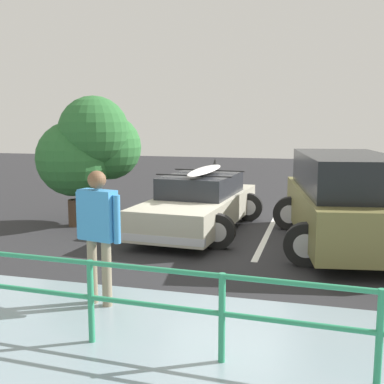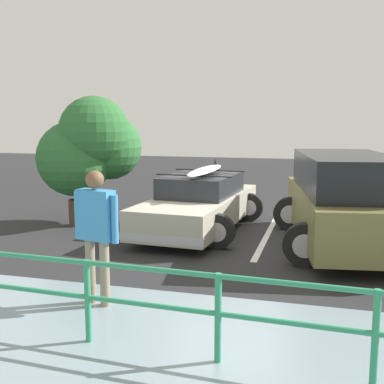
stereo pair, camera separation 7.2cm
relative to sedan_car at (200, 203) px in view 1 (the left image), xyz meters
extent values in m
cube|color=#28282B|center=(-0.72, 0.61, -0.61)|extent=(44.00, 44.00, 0.02)
cube|color=silver|center=(-1.52, 0.04, -0.60)|extent=(0.12, 4.30, 0.00)
cube|color=#B7B29E|center=(0.00, 0.04, -0.12)|extent=(1.92, 4.56, 0.59)
cube|color=#23262B|center=(-0.01, -0.13, 0.40)|extent=(1.57, 2.23, 0.45)
cube|color=silver|center=(0.15, 2.22, -0.30)|extent=(1.66, 0.21, 0.14)
cube|color=silver|center=(-0.14, -2.14, -0.30)|extent=(1.66, 0.21, 0.14)
cylinder|color=black|center=(-0.73, 1.48, -0.26)|extent=(0.68, 0.18, 0.68)
cylinder|color=#B7B7BC|center=(-0.73, 1.48, -0.26)|extent=(0.37, 0.19, 0.37)
cylinder|color=black|center=(0.92, 1.37, -0.26)|extent=(0.68, 0.18, 0.68)
cylinder|color=#B7B7BC|center=(0.92, 1.37, -0.26)|extent=(0.37, 0.19, 0.37)
cylinder|color=black|center=(-0.91, -1.28, -0.26)|extent=(0.68, 0.18, 0.68)
cylinder|color=#B7B7BC|center=(-0.91, -1.28, -0.26)|extent=(0.37, 0.19, 0.37)
cylinder|color=black|center=(0.74, -1.39, -0.26)|extent=(0.68, 0.18, 0.68)
cylinder|color=#B7B7BC|center=(0.74, -1.39, -0.26)|extent=(0.37, 0.19, 0.37)
cylinder|color=black|center=(0.03, 0.45, 0.67)|extent=(1.70, 0.14, 0.03)
cylinder|color=black|center=(-0.05, -0.72, 0.67)|extent=(1.70, 0.14, 0.03)
ellipsoid|color=white|center=(-0.08, -0.18, 0.73)|extent=(0.46, 2.63, 0.09)
cone|color=black|center=(-0.08, -1.23, 0.85)|extent=(0.10, 0.10, 0.14)
cube|color=brown|center=(-3.05, 0.68, 0.06)|extent=(2.46, 4.81, 0.85)
cube|color=black|center=(-3.05, 0.68, 0.84)|extent=(2.16, 3.79, 0.70)
cylinder|color=black|center=(-2.67, -1.69, 0.16)|extent=(0.69, 0.28, 0.67)
cylinder|color=black|center=(-2.39, 2.18, -0.23)|extent=(0.74, 0.22, 0.74)
cylinder|color=#B7B7BC|center=(-2.39, 2.18, -0.23)|extent=(0.41, 0.23, 0.41)
cylinder|color=black|center=(-3.72, -0.83, -0.23)|extent=(0.74, 0.22, 0.74)
cylinder|color=#B7B7BC|center=(-3.72, -0.83, -0.23)|extent=(0.41, 0.23, 0.41)
cylinder|color=black|center=(-1.95, -0.54, -0.23)|extent=(0.74, 0.22, 0.74)
cylinder|color=#B7B7BC|center=(-1.95, -0.54, -0.23)|extent=(0.41, 0.23, 0.41)
cylinder|color=gray|center=(0.08, 4.68, -0.16)|extent=(0.13, 0.13, 0.88)
cylinder|color=gray|center=(0.31, 4.63, -0.16)|extent=(0.13, 0.13, 0.88)
cube|color=#3D8ED1|center=(0.19, 4.65, 0.61)|extent=(0.55, 0.31, 0.66)
sphere|color=brown|center=(0.19, 4.65, 1.07)|extent=(0.24, 0.24, 0.24)
cylinder|color=#3D8ED1|center=(-0.10, 4.72, 0.58)|extent=(0.09, 0.09, 0.62)
cylinder|color=#3D8ED1|center=(0.49, 4.59, 0.58)|extent=(0.09, 0.09, 0.62)
cylinder|color=#2D9366|center=(-3.16, 5.83, -0.14)|extent=(0.07, 0.07, 0.93)
cylinder|color=#2D9366|center=(-1.68, 5.76, -0.14)|extent=(0.07, 0.07, 0.93)
cylinder|color=#2D9366|center=(-0.20, 5.69, -0.14)|extent=(0.07, 0.07, 0.93)
cylinder|color=#2D9366|center=(0.53, 5.66, 0.30)|extent=(10.33, 0.53, 0.06)
cylinder|color=#2D9366|center=(0.53, 5.66, -0.09)|extent=(10.33, 0.53, 0.06)
cylinder|color=#4C3828|center=(2.87, 0.34, -0.29)|extent=(0.38, 0.38, 0.62)
sphere|color=#2D6B33|center=(2.44, 0.20, 1.59)|extent=(1.61, 1.61, 1.61)
sphere|color=#2D6B33|center=(2.79, 0.25, 1.13)|extent=(1.30, 1.30, 1.30)
sphere|color=#2D6B33|center=(2.29, -0.24, 1.21)|extent=(1.55, 1.55, 1.55)
sphere|color=#2D6B33|center=(2.93, 0.25, 0.96)|extent=(1.74, 1.74, 1.74)
camera|label=1|loc=(-2.58, 10.26, 1.82)|focal=45.00mm
camera|label=2|loc=(-2.65, 10.24, 1.82)|focal=45.00mm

